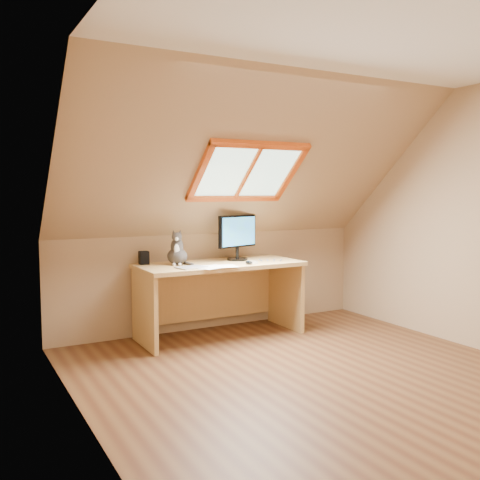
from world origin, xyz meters
TOP-DOWN VIEW (x-y plane):
  - ground at (0.00, 0.00)m, footprint 3.50×3.50m
  - room_shell at (0.00, -0.09)m, footprint 3.52×3.52m
  - desk at (-0.12, 1.45)m, footprint 1.62×0.71m
  - monitor at (0.12, 1.46)m, footprint 0.49×0.21m
  - cat at (-0.54, 1.45)m, footprint 0.26×0.28m
  - desk_speaker at (-0.81, 1.63)m, footprint 0.09×0.09m
  - graphics_tablet at (-0.51, 1.18)m, footprint 0.29×0.23m
  - mouse at (0.07, 1.14)m, footprint 0.07×0.11m
  - papers at (-0.27, 1.12)m, footprint 0.35×0.30m
  - cables at (0.32, 1.26)m, footprint 0.51×0.26m

SIDE VIEW (x-z plane):
  - ground at x=0.00m, z-range 0.00..0.00m
  - desk at x=-0.12m, z-range 0.14..0.88m
  - papers at x=-0.27m, z-range 0.74..0.75m
  - cables at x=0.32m, z-range 0.74..0.75m
  - graphics_tablet at x=-0.51m, z-range 0.74..0.75m
  - mouse at x=0.07m, z-range 0.74..0.77m
  - desk_speaker at x=-0.81m, z-range 0.74..0.87m
  - cat at x=-0.54m, z-range 0.69..1.03m
  - monitor at x=0.12m, z-range 0.77..1.23m
  - room_shell at x=0.00m, z-range 0.23..2.64m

